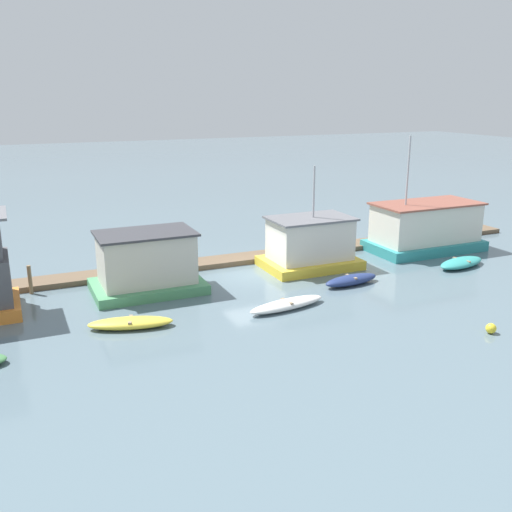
{
  "coord_description": "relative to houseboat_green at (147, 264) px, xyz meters",
  "views": [
    {
      "loc": [
        -12.21,
        -28.61,
        9.99
      ],
      "look_at": [
        0.0,
        -1.0,
        1.4
      ],
      "focal_mm": 40.0,
      "sensor_mm": 36.0,
      "label": 1
    }
  ],
  "objects": [
    {
      "name": "houseboat_teal",
      "position": [
        18.72,
        0.64,
        0.04
      ],
      "size": [
        7.46,
        3.93,
        7.54
      ],
      "color": "teal",
      "rests_on": "ground_plane"
    },
    {
      "name": "buoy_yellow",
      "position": [
        12.27,
        -11.52,
        -1.25
      ],
      "size": [
        0.45,
        0.45,
        0.45
      ],
      "primitive_type": "sphere",
      "color": "yellow",
      "rests_on": "ground_plane"
    },
    {
      "name": "mooring_post_far_left",
      "position": [
        19.94,
        1.98,
        -0.42
      ],
      "size": [
        0.27,
        0.27,
        2.12
      ],
      "primitive_type": "cylinder",
      "color": "brown",
      "rests_on": "ground_plane"
    },
    {
      "name": "ground_plane",
      "position": [
        5.93,
        0.31,
        -1.48
      ],
      "size": [
        200.0,
        200.0,
        0.0
      ],
      "primitive_type": "plane",
      "color": "slate"
    },
    {
      "name": "mooring_post_far_right",
      "position": [
        -5.66,
        1.98,
        -0.72
      ],
      "size": [
        0.2,
        0.2,
        1.53
      ],
      "primitive_type": "cylinder",
      "color": "#846B4C",
      "rests_on": "ground_plane"
    },
    {
      "name": "dinghy_yellow",
      "position": [
        -1.88,
        -4.6,
        -1.25
      ],
      "size": [
        3.9,
        2.09,
        0.46
      ],
      "color": "yellow",
      "rests_on": "ground_plane"
    },
    {
      "name": "dinghy_navy",
      "position": [
        10.35,
        -3.5,
        -1.21
      ],
      "size": [
        3.47,
        1.38,
        0.53
      ],
      "color": "navy",
      "rests_on": "ground_plane"
    },
    {
      "name": "houseboat_green",
      "position": [
        0.0,
        0.0,
        0.0
      ],
      "size": [
        5.68,
        3.89,
        3.18
      ],
      "color": "#4C9360",
      "rests_on": "ground_plane"
    },
    {
      "name": "dinghy_teal",
      "position": [
        18.22,
        -3.35,
        -1.22
      ],
      "size": [
        3.79,
        2.13,
        0.52
      ],
      "color": "teal",
      "rests_on": "ground_plane"
    },
    {
      "name": "dock_walkway",
      "position": [
        5.93,
        3.13,
        -1.33
      ],
      "size": [
        42.4,
        1.79,
        0.3
      ],
      "primitive_type": "cube",
      "color": "brown",
      "rests_on": "ground_plane"
    },
    {
      "name": "dinghy_white",
      "position": [
        5.51,
        -5.32,
        -1.25
      ],
      "size": [
        4.28,
        1.63,
        0.45
      ],
      "color": "white",
      "rests_on": "ground_plane"
    },
    {
      "name": "houseboat_yellow",
      "position": [
        9.86,
        0.29,
        -0.07
      ],
      "size": [
        5.54,
        3.79,
        6.06
      ],
      "color": "gold",
      "rests_on": "ground_plane"
    }
  ]
}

